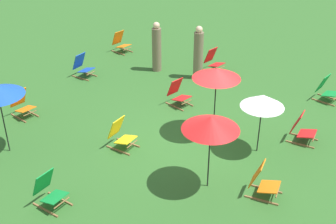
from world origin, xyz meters
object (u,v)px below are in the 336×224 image
object	(u,v)px
deckchair_9	(49,191)
umbrella_1	(211,123)
deckchair_0	(302,129)
deckchair_3	(121,135)
deckchair_1	(178,94)
person_1	(198,54)
deckchair_7	(121,43)
deckchair_4	(326,89)
deckchair_11	(263,182)
umbrella_0	(263,101)
deckchair_10	(213,61)
deckchair_6	(22,104)
umbrella_3	(217,74)
deckchair_2	(83,67)
person_0	(157,48)

from	to	relation	value
deckchair_9	umbrella_1	distance (m)	3.79
deckchair_0	deckchair_3	world-z (taller)	same
deckchair_3	deckchair_1	bearing A→B (deg)	-0.52
deckchair_1	person_1	xyz separation A→B (m)	(2.07, 0.37, 0.52)
deckchair_0	deckchair_7	bearing A→B (deg)	67.42
deckchair_4	person_1	world-z (taller)	person_1
deckchair_4	deckchair_11	distance (m)	5.45
deckchair_3	deckchair_4	world-z (taller)	same
deckchair_1	deckchair_9	xyz separation A→B (m)	(-5.48, 0.15, 0.00)
deckchair_1	deckchair_11	bearing A→B (deg)	-112.43
deckchair_11	umbrella_0	bearing A→B (deg)	16.53
deckchair_7	deckchair_10	distance (m)	3.99
umbrella_1	deckchair_4	bearing A→B (deg)	-13.14
deckchair_4	deckchair_7	size ratio (longest dim) A/B	1.00
deckchair_10	person_1	size ratio (longest dim) A/B	0.45
deckchair_0	deckchair_6	world-z (taller)	same
deckchair_9	umbrella_3	bearing A→B (deg)	-18.83
deckchair_6	deckchair_3	bearing A→B (deg)	-78.31
umbrella_0	deckchair_9	bearing A→B (deg)	143.24
person_1	deckchair_2	bearing A→B (deg)	-63.73
deckchair_0	deckchair_9	size ratio (longest dim) A/B	1.00
deckchair_11	umbrella_1	world-z (taller)	umbrella_1
deckchair_11	person_1	bearing A→B (deg)	33.13
deckchair_10	deckchair_11	bearing A→B (deg)	-132.18
deckchair_2	deckchair_10	xyz separation A→B (m)	(2.78, -3.75, 0.00)
umbrella_0	person_1	size ratio (longest dim) A/B	0.87
deckchair_1	deckchair_3	bearing A→B (deg)	-167.91
deckchair_1	deckchair_9	world-z (taller)	same
deckchair_2	deckchair_10	world-z (taller)	same
deckchair_3	deckchair_7	bearing A→B (deg)	37.88
umbrella_1	person_1	size ratio (longest dim) A/B	0.98
deckchair_4	umbrella_0	size ratio (longest dim) A/B	0.51
deckchair_10	umbrella_0	xyz separation A→B (m)	(-4.15, -3.20, 1.10)
deckchair_1	deckchair_7	xyz separation A→B (m)	(2.78, 4.16, 0.00)
deckchair_3	deckchair_11	size ratio (longest dim) A/B	1.00
deckchair_11	person_0	distance (m)	7.43
deckchair_1	person_0	world-z (taller)	person_0
deckchair_10	person_0	xyz separation A→B (m)	(-1.01, 1.78, 0.48)
deckchair_2	deckchair_4	xyz separation A→B (m)	(2.45, -7.81, 0.00)
deckchair_0	deckchair_6	xyz separation A→B (m)	(-2.77, 7.51, 0.00)
deckchair_9	person_0	bearing A→B (deg)	17.33
deckchair_0	deckchair_3	size ratio (longest dim) A/B	1.00
deckchair_9	deckchair_10	size ratio (longest dim) A/B	0.98
deckchair_10	umbrella_0	size ratio (longest dim) A/B	0.52
umbrella_0	deckchair_1	bearing A→B (deg)	68.19
deckchair_9	deckchair_4	bearing A→B (deg)	-22.89
umbrella_3	person_1	size ratio (longest dim) A/B	1.05
deckchair_4	umbrella_1	world-z (taller)	umbrella_1
deckchair_0	deckchair_4	xyz separation A→B (m)	(2.77, -0.02, 0.00)
deckchair_0	deckchair_3	distance (m)	4.82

